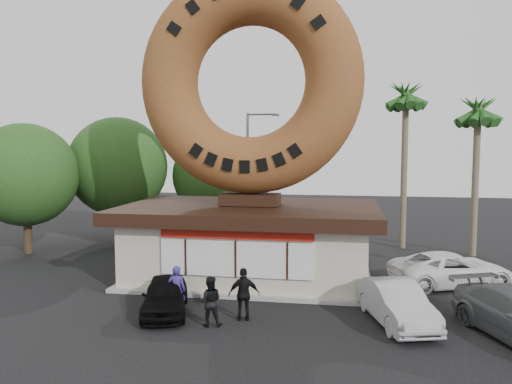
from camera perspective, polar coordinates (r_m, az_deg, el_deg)
The scene contains 15 objects.
ground at distance 17.10m, azimuth -4.44°, elevation -14.89°, with size 90.00×90.00×0.00m, color black.
donut_shop at distance 22.29m, azimuth -0.68°, elevation -5.39°, with size 11.20×7.20×3.80m.
giant_donut at distance 22.09m, azimuth -0.69°, elevation 12.49°, with size 9.74×9.74×2.48m, color brown.
tree_west at distance 31.60m, azimuth -15.50°, elevation 2.81°, with size 6.00×6.00×7.65m.
tree_mid at distance 31.63m, azimuth -4.85°, elevation 1.86°, with size 5.20×5.20×6.63m.
tree_far at distance 29.89m, azimuth -24.86°, elevation 1.79°, with size 5.60×5.60×7.14m.
palm_near at distance 29.87m, azimuth 16.77°, elevation 9.89°, with size 2.60×2.60×9.75m.
palm_far at distance 28.96m, azimuth 24.04°, elevation 7.97°, with size 2.60×2.60×8.75m.
street_lamp at distance 32.12m, azimuth -0.70°, elevation 2.75°, with size 2.11×0.20×8.00m.
person_left at distance 17.95m, azimuth -9.05°, elevation -11.02°, with size 0.64×0.42×1.74m, color navy.
person_center at distance 16.77m, azimuth -5.31°, elevation -12.32°, with size 0.80×0.63×1.65m, color black.
person_right at distance 17.18m, azimuth -1.38°, elevation -11.61°, with size 1.06×0.44×1.80m, color black.
car_black at distance 18.24m, azimuth -10.35°, elevation -11.55°, with size 1.51×3.74×1.27m, color black.
car_silver at distance 17.60m, azimuth 15.74°, elevation -12.11°, with size 1.46×4.19×1.38m, color #A5A6AA.
car_white at distance 22.77m, azimuth 21.46°, elevation -8.24°, with size 2.37×5.14×1.43m, color white.
Camera 1 is at (3.98, -15.55, 5.88)m, focal length 35.00 mm.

